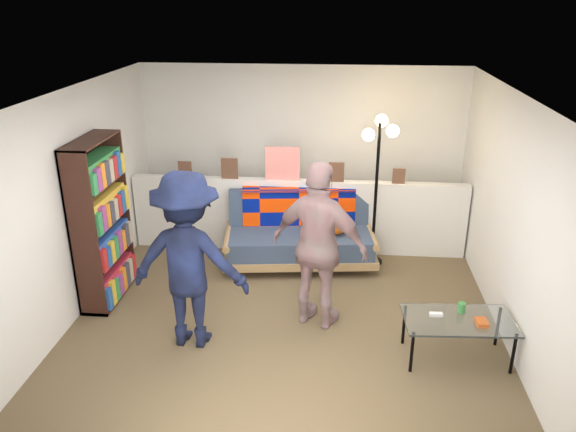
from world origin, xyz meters
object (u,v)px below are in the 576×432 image
object	(u,v)px
coffee_table	(459,322)
bookshelf	(101,227)
person_left	(188,261)
floor_lamp	(379,161)
person_right	(320,247)
futon_sofa	(301,235)

from	to	relation	value
coffee_table	bookshelf	bearing A→B (deg)	167.31
bookshelf	coffee_table	xyz separation A→B (m)	(3.79, -0.85, -0.47)
coffee_table	person_left	size ratio (longest dim) A/B	0.59
coffee_table	floor_lamp	world-z (taller)	floor_lamp
person_right	coffee_table	bearing A→B (deg)	-178.15
bookshelf	coffee_table	distance (m)	3.91
futon_sofa	coffee_table	xyz separation A→B (m)	(1.64, -1.94, 0.02)
bookshelf	floor_lamp	size ratio (longest dim) A/B	0.97
person_right	floor_lamp	bearing A→B (deg)	-90.71
floor_lamp	person_right	size ratio (longest dim) A/B	1.08
coffee_table	floor_lamp	size ratio (longest dim) A/B	0.55
bookshelf	coffee_table	world-z (taller)	bookshelf
coffee_table	person_left	bearing A→B (deg)	178.62
floor_lamp	bookshelf	bearing A→B (deg)	-159.08
futon_sofa	person_right	size ratio (longest dim) A/B	1.13
futon_sofa	person_left	distance (m)	2.17
bookshelf	coffee_table	bearing A→B (deg)	-12.69
coffee_table	person_left	xyz separation A→B (m)	(-2.59, 0.06, 0.49)
futon_sofa	person_left	bearing A→B (deg)	-116.95
bookshelf	floor_lamp	distance (m)	3.35
futon_sofa	bookshelf	size ratio (longest dim) A/B	1.08
person_left	person_right	world-z (taller)	person_left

